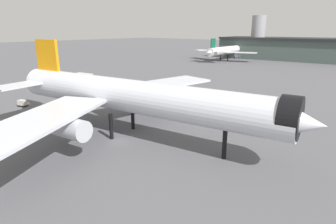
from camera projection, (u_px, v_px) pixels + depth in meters
The scene contains 4 objects.
ground at pixel (119, 142), 54.63m from camera, with size 900.00×900.00×0.00m, color #56565B.
airliner_near_gate at pixel (131, 97), 55.27m from camera, with size 67.79×61.25×18.65m.
airliner_far_taxiway at pixel (226, 50), 191.83m from camera, with size 45.82×50.31×15.03m.
baggage_cart_trailing at pixel (23, 103), 79.10m from camera, with size 2.76×2.50×1.82m.
Camera 1 is at (40.40, -32.10, 21.08)m, focal length 30.19 mm.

